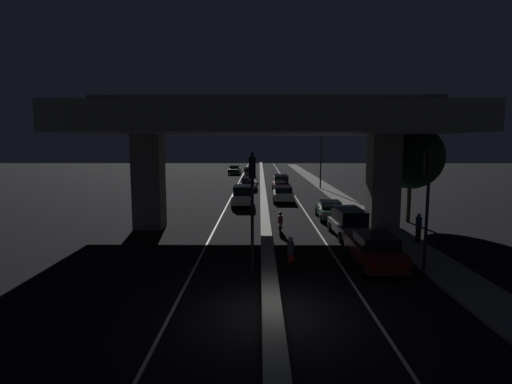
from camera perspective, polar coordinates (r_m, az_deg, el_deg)
ground_plane at (r=14.36m, az=2.23°, el=-16.87°), size 200.00×200.00×0.00m
lane_line_left_inner at (r=48.57m, az=-3.10°, el=0.18°), size 0.12×126.00×0.00m
lane_line_right_inner at (r=48.63m, az=5.06°, el=0.17°), size 0.12×126.00×0.00m
median_divider at (r=48.45m, az=0.99°, el=0.40°), size 0.67×126.00×0.38m
sidewalk_right at (r=42.36m, az=11.94°, el=-0.88°), size 2.22×126.00×0.15m
elevated_overpass at (r=26.88m, az=1.41°, el=9.44°), size 23.67×13.04×8.95m
traffic_light_left_of_median at (r=17.64m, az=-0.53°, el=0.05°), size 0.30×0.49×5.40m
traffic_light_right_of_median at (r=19.12m, az=23.27°, el=0.39°), size 0.30×0.49×5.59m
street_lamp at (r=50.39m, az=8.89°, el=5.92°), size 2.48×0.32×8.25m
car_dark_red_lead at (r=19.76m, az=16.56°, el=-7.95°), size 2.01×4.55×1.57m
car_silver_second at (r=25.54m, az=13.14°, el=-4.17°), size 2.06×4.51×1.75m
car_dark_green_third at (r=31.17m, az=10.47°, el=-2.49°), size 1.92×4.55×1.41m
car_white_fourth at (r=39.52m, az=3.91°, el=-0.27°), size 2.12×4.38×1.53m
car_dark_red_fifth at (r=47.94m, az=3.55°, el=1.31°), size 2.03×4.75×1.94m
car_white_lead_oncoming at (r=36.69m, az=-1.90°, el=-0.46°), size 1.98×3.98×1.91m
car_white_second_oncoming at (r=49.44m, az=-1.06°, el=1.25°), size 2.09×4.73×1.55m
car_grey_third_oncoming at (r=60.07m, az=-0.91°, el=2.54°), size 2.02×4.45×2.07m
car_dark_green_fourth_oncoming at (r=73.46m, az=-3.09°, el=3.16°), size 2.20×4.68×1.58m
motorcycle_red_filtering_near at (r=19.02m, az=4.96°, el=-8.86°), size 0.33×1.92×1.45m
motorcycle_white_filtering_mid at (r=25.73m, az=3.49°, el=-4.66°), size 0.34×1.92×1.41m
pedestrian_on_sidewalk at (r=24.55m, az=22.20°, el=-4.78°), size 0.34×0.34×1.71m
roadside_tree_kerbside_near at (r=31.05m, az=21.26°, el=4.70°), size 4.65×4.65×7.13m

